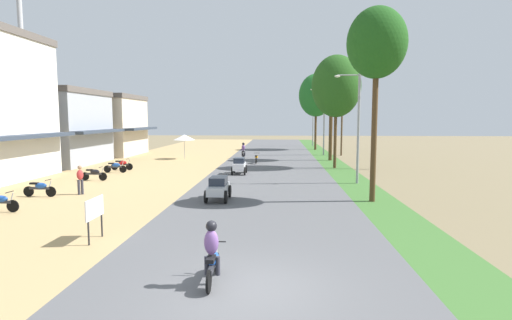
% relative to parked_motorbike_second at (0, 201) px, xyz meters
% --- Properties ---
extents(ground_plane, '(180.00, 180.00, 0.00)m').
position_rel_parked_motorbike_second_xyz_m(ground_plane, '(11.77, -7.61, -0.55)').
color(ground_plane, '#7A6B4C').
extents(road_strip, '(9.00, 140.00, 0.08)m').
position_rel_parked_motorbike_second_xyz_m(road_strip, '(11.77, -7.61, -0.51)').
color(road_strip, '#565659').
rests_on(road_strip, ground).
extents(median_strip, '(2.40, 140.00, 0.06)m').
position_rel_parked_motorbike_second_xyz_m(median_strip, '(17.47, -7.61, -0.52)').
color(median_strip, '#3D6B2D').
rests_on(median_strip, ground).
extents(shophouse_mid, '(8.95, 8.81, 6.90)m').
position_rel_parked_motorbike_second_xyz_m(shophouse_mid, '(-8.21, 18.75, 2.91)').
color(shophouse_mid, '#999EA8').
rests_on(shophouse_mid, ground).
extents(shophouse_far, '(10.02, 8.29, 6.90)m').
position_rel_parked_motorbike_second_xyz_m(shophouse_far, '(-8.21, 28.30, 2.91)').
color(shophouse_far, beige).
rests_on(shophouse_far, ground).
extents(parked_motorbike_second, '(1.80, 0.54, 0.94)m').
position_rel_parked_motorbike_second_xyz_m(parked_motorbike_second, '(0.00, 0.00, 0.00)').
color(parked_motorbike_second, black).
rests_on(parked_motorbike_second, dirt_shoulder).
extents(parked_motorbike_third, '(1.80, 0.54, 0.94)m').
position_rel_parked_motorbike_second_xyz_m(parked_motorbike_third, '(-0.31, 3.56, 0.00)').
color(parked_motorbike_third, black).
rests_on(parked_motorbike_third, dirt_shoulder).
extents(parked_motorbike_fourth, '(1.80, 0.54, 0.94)m').
position_rel_parked_motorbike_second_xyz_m(parked_motorbike_fourth, '(0.02, 9.22, 0.00)').
color(parked_motorbike_fourth, black).
rests_on(parked_motorbike_fourth, dirt_shoulder).
extents(parked_motorbike_fifth, '(1.80, 0.54, 0.94)m').
position_rel_parked_motorbike_second_xyz_m(parked_motorbike_fifth, '(-0.17, 13.21, 0.00)').
color(parked_motorbike_fifth, black).
rests_on(parked_motorbike_fifth, dirt_shoulder).
extents(parked_motorbike_sixth, '(1.80, 0.54, 0.94)m').
position_rel_parked_motorbike_second_xyz_m(parked_motorbike_sixth, '(-0.25, 14.77, 0.00)').
color(parked_motorbike_sixth, black).
rests_on(parked_motorbike_sixth, dirt_shoulder).
extents(street_signboard, '(0.06, 1.30, 1.50)m').
position_rel_parked_motorbike_second_xyz_m(street_signboard, '(6.22, -3.91, 0.55)').
color(street_signboard, '#262628').
rests_on(street_signboard, dirt_shoulder).
extents(vendor_umbrella, '(2.20, 2.20, 2.52)m').
position_rel_parked_motorbike_second_xyz_m(vendor_umbrella, '(2.71, 23.93, 1.75)').
color(vendor_umbrella, '#99999E').
rests_on(vendor_umbrella, dirt_shoulder).
extents(pedestrian_on_shoulder, '(0.42, 0.43, 1.62)m').
position_rel_parked_motorbike_second_xyz_m(pedestrian_on_shoulder, '(1.56, 4.29, 0.41)').
color(pedestrian_on_shoulder, '#33333D').
rests_on(pedestrian_on_shoulder, dirt_shoulder).
extents(median_tree_nearest, '(2.91, 2.91, 9.61)m').
position_rel_parked_motorbike_second_xyz_m(median_tree_nearest, '(17.24, 3.38, 7.30)').
color(median_tree_nearest, '#4C351E').
rests_on(median_tree_nearest, median_strip).
extents(median_tree_second, '(4.08, 4.08, 9.43)m').
position_rel_parked_motorbike_second_xyz_m(median_tree_second, '(17.21, 17.22, 6.35)').
color(median_tree_second, '#4C351E').
rests_on(median_tree_second, median_strip).
extents(median_tree_third, '(3.20, 3.20, 9.89)m').
position_rel_parked_motorbike_second_xyz_m(median_tree_third, '(17.61, 23.52, 7.25)').
color(median_tree_third, '#4C351E').
rests_on(median_tree_third, median_strip).
extents(median_tree_fourth, '(4.56, 4.56, 10.07)m').
position_rel_parked_motorbike_second_xyz_m(median_tree_fourth, '(17.33, 37.25, 6.73)').
color(median_tree_fourth, '#4C351E').
rests_on(median_tree_fourth, median_strip).
extents(streetlamp_near, '(3.16, 0.20, 7.07)m').
position_rel_parked_motorbike_second_xyz_m(streetlamp_near, '(17.57, 9.11, 3.63)').
color(streetlamp_near, gray).
rests_on(streetlamp_near, median_strip).
extents(streetlamp_mid, '(3.16, 0.20, 7.65)m').
position_rel_parked_motorbike_second_xyz_m(streetlamp_mid, '(17.57, 29.34, 3.93)').
color(streetlamp_mid, gray).
rests_on(streetlamp_mid, median_strip).
extents(streetlamp_far, '(3.16, 0.20, 8.01)m').
position_rel_parked_motorbike_second_xyz_m(streetlamp_far, '(17.57, 44.51, 4.11)').
color(streetlamp_far, gray).
rests_on(streetlamp_far, median_strip).
extents(utility_pole_near, '(1.80, 0.20, 9.85)m').
position_rel_parked_motorbike_second_xyz_m(utility_pole_near, '(19.60, 29.44, 4.56)').
color(utility_pole_near, brown).
rests_on(utility_pole_near, ground).
extents(utility_pole_far, '(1.80, 0.20, 9.46)m').
position_rel_parked_motorbike_second_xyz_m(utility_pole_far, '(20.28, 16.92, 4.37)').
color(utility_pole_far, brown).
rests_on(utility_pole_far, ground).
extents(car_sedan_silver, '(1.10, 2.26, 1.19)m').
position_rel_parked_motorbike_second_xyz_m(car_sedan_silver, '(9.41, 3.17, 0.19)').
color(car_sedan_silver, '#B7BCC1').
rests_on(car_sedan_silver, road_strip).
extents(car_hatchback_white, '(1.04, 2.00, 1.23)m').
position_rel_parked_motorbike_second_xyz_m(car_hatchback_white, '(9.51, 12.96, 0.19)').
color(car_hatchback_white, silver).
rests_on(car_hatchback_white, road_strip).
extents(motorbike_foreground_rider, '(0.54, 1.80, 1.66)m').
position_rel_parked_motorbike_second_xyz_m(motorbike_foreground_rider, '(10.85, -7.30, 0.30)').
color(motorbike_foreground_rider, black).
rests_on(motorbike_foreground_rider, road_strip).
extents(motorbike_ahead_second, '(0.54, 1.80, 0.94)m').
position_rel_parked_motorbike_second_xyz_m(motorbike_ahead_second, '(10.38, 20.19, 0.02)').
color(motorbike_ahead_second, black).
rests_on(motorbike_ahead_second, road_strip).
extents(motorbike_ahead_third, '(0.54, 1.80, 1.66)m').
position_rel_parked_motorbike_second_xyz_m(motorbike_ahead_third, '(8.75, 24.88, 0.30)').
color(motorbike_ahead_third, black).
rests_on(motorbike_ahead_third, road_strip).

